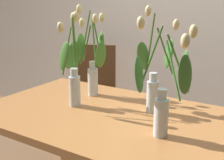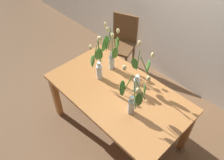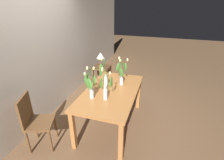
{
  "view_description": "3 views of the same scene",
  "coord_description": "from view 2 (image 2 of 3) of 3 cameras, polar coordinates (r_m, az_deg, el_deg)",
  "views": [
    {
      "loc": [
        0.77,
        -1.29,
        1.35
      ],
      "look_at": [
        -0.0,
        -0.06,
        0.96
      ],
      "focal_mm": 46.86,
      "sensor_mm": 36.0,
      "label": 1
    },
    {
      "loc": [
        1.18,
        -1.23,
        2.56
      ],
      "look_at": [
        -0.03,
        -0.06,
        0.93
      ],
      "focal_mm": 36.11,
      "sensor_mm": 36.0,
      "label": 2
    },
    {
      "loc": [
        -2.54,
        -0.83,
        2.2
      ],
      "look_at": [
        -0.02,
        -0.02,
        0.96
      ],
      "focal_mm": 27.42,
      "sensor_mm": 36.0,
      "label": 3
    }
  ],
  "objects": [
    {
      "name": "tulip_vase_1",
      "position": [
        2.64,
        -0.21,
        7.02
      ],
      "size": [
        0.25,
        0.19,
        0.59
      ],
      "color": "silver",
      "rests_on": "dining_table"
    },
    {
      "name": "dining_table",
      "position": [
        2.56,
        1.39,
        -4.24
      ],
      "size": [
        1.6,
        0.9,
        0.74
      ],
      "color": "#B7753D",
      "rests_on": "ground"
    },
    {
      "name": "tulip_vase_3",
      "position": [
        2.39,
        6.67,
        0.63
      ],
      "size": [
        0.22,
        0.17,
        0.59
      ],
      "color": "silver",
      "rests_on": "dining_table"
    },
    {
      "name": "dining_chair",
      "position": [
        3.63,
        2.67,
        9.93
      ],
      "size": [
        0.52,
        0.52,
        0.93
      ],
      "color": "brown",
      "rests_on": "ground"
    },
    {
      "name": "tulip_vase_0",
      "position": [
        2.15,
        5.32,
        -4.87
      ],
      "size": [
        0.28,
        0.23,
        0.55
      ],
      "color": "silver",
      "rests_on": "dining_table"
    },
    {
      "name": "tulip_vase_2",
      "position": [
        2.52,
        -3.51,
        4.06
      ],
      "size": [
        0.18,
        0.19,
        0.55
      ],
      "color": "silver",
      "rests_on": "dining_table"
    },
    {
      "name": "room_wall_rear",
      "position": [
        3.1,
        20.98,
        18.4
      ],
      "size": [
        9.0,
        0.1,
        2.7
      ],
      "primitive_type": "cube",
      "color": "silver",
      "rests_on": "ground"
    },
    {
      "name": "ground_plane",
      "position": [
        3.07,
        1.19,
        -12.32
      ],
      "size": [
        18.0,
        18.0,
        0.0
      ],
      "primitive_type": "plane",
      "color": "brown"
    }
  ]
}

